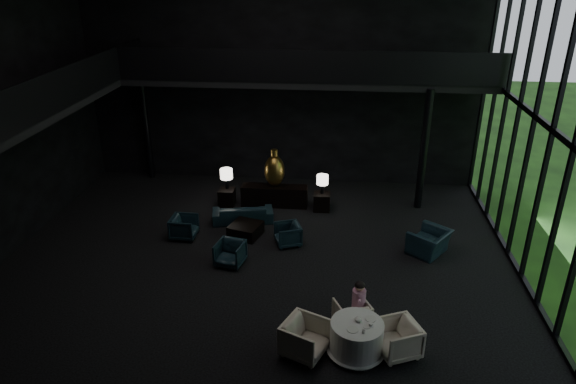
# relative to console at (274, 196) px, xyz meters

# --- Properties ---
(floor) EXTENTS (14.00, 12.00, 0.02)m
(floor) POSITION_rel_console_xyz_m (0.00, -3.65, -0.35)
(floor) COLOR black
(floor) RESTS_ON ground
(wall_back) EXTENTS (14.00, 0.04, 8.00)m
(wall_back) POSITION_rel_console_xyz_m (0.00, 2.35, 3.65)
(wall_back) COLOR black
(wall_back) RESTS_ON ground
(wall_front) EXTENTS (14.00, 0.04, 8.00)m
(wall_front) POSITION_rel_console_xyz_m (0.00, -9.65, 3.65)
(wall_front) COLOR black
(wall_front) RESTS_ON ground
(curtain_wall) EXTENTS (0.20, 12.00, 8.00)m
(curtain_wall) POSITION_rel_console_xyz_m (6.95, -3.65, 3.65)
(curtain_wall) COLOR black
(curtain_wall) RESTS_ON ground
(mezzanine_left) EXTENTS (2.00, 12.00, 0.25)m
(mezzanine_left) POSITION_rel_console_xyz_m (-6.00, -3.65, 3.65)
(mezzanine_left) COLOR black
(mezzanine_left) RESTS_ON wall_left
(mezzanine_back) EXTENTS (12.00, 2.00, 0.25)m
(mezzanine_back) POSITION_rel_console_xyz_m (1.00, 1.35, 3.65)
(mezzanine_back) COLOR black
(mezzanine_back) RESTS_ON wall_back
(railing_left) EXTENTS (0.06, 12.00, 1.00)m
(railing_left) POSITION_rel_console_xyz_m (-5.00, -3.65, 4.25)
(railing_left) COLOR black
(railing_left) RESTS_ON mezzanine_left
(railing_back) EXTENTS (12.00, 0.06, 1.00)m
(railing_back) POSITION_rel_console_xyz_m (1.00, 0.35, 4.25)
(railing_back) COLOR black
(railing_back) RESTS_ON mezzanine_back
(column_nw) EXTENTS (0.24, 0.24, 4.00)m
(column_nw) POSITION_rel_console_xyz_m (-5.00, 2.05, 1.65)
(column_nw) COLOR black
(column_nw) RESTS_ON floor
(column_ne) EXTENTS (0.24, 0.24, 4.00)m
(column_ne) POSITION_rel_console_xyz_m (4.80, 0.35, 1.65)
(column_ne) COLOR black
(column_ne) RESTS_ON floor
(console) EXTENTS (2.21, 0.50, 0.70)m
(console) POSITION_rel_console_xyz_m (0.00, 0.00, 0.00)
(console) COLOR black
(console) RESTS_ON floor
(bronze_urn) EXTENTS (0.67, 0.67, 1.26)m
(bronze_urn) POSITION_rel_console_xyz_m (-0.00, 0.08, 0.89)
(bronze_urn) COLOR #B57D36
(bronze_urn) RESTS_ON console
(side_table_left) EXTENTS (0.52, 0.52, 0.57)m
(side_table_left) POSITION_rel_console_xyz_m (-1.60, -0.13, -0.07)
(side_table_left) COLOR black
(side_table_left) RESTS_ON floor
(table_lamp_left) EXTENTS (0.41, 0.41, 0.69)m
(table_lamp_left) POSITION_rel_console_xyz_m (-1.60, -0.03, 0.72)
(table_lamp_left) COLOR black
(table_lamp_left) RESTS_ON side_table_left
(side_table_right) EXTENTS (0.53, 0.53, 0.59)m
(side_table_right) POSITION_rel_console_xyz_m (1.60, -0.18, -0.06)
(side_table_right) COLOR black
(side_table_right) RESTS_ON floor
(table_lamp_right) EXTENTS (0.38, 0.38, 0.64)m
(table_lamp_right) POSITION_rel_console_xyz_m (1.60, -0.16, 0.69)
(table_lamp_right) COLOR black
(table_lamp_right) RESTS_ON side_table_right
(sofa) EXTENTS (1.79, 0.85, 0.67)m
(sofa) POSITION_rel_console_xyz_m (-0.86, -1.24, -0.02)
(sofa) COLOR #172B39
(sofa) RESTS_ON floor
(lounge_armchair_west) EXTENTS (0.68, 0.72, 0.72)m
(lounge_armchair_west) POSITION_rel_console_xyz_m (-2.40, -2.46, 0.01)
(lounge_armchair_west) COLOR #1E3A45
(lounge_armchair_west) RESTS_ON floor
(lounge_armchair_east) EXTENTS (0.77, 0.79, 0.65)m
(lounge_armchair_east) POSITION_rel_console_xyz_m (0.70, -2.56, -0.03)
(lounge_armchair_east) COLOR #1D3742
(lounge_armchair_east) RESTS_ON floor
(lounge_armchair_south) EXTENTS (0.80, 0.76, 0.70)m
(lounge_armchair_south) POSITION_rel_console_xyz_m (-0.74, -3.80, -0.00)
(lounge_armchair_south) COLOR #11283A
(lounge_armchair_south) RESTS_ON floor
(window_armchair) EXTENTS (1.20, 1.28, 0.94)m
(window_armchair) POSITION_rel_console_xyz_m (4.70, -2.66, 0.12)
(window_armchair) COLOR #19354F
(window_armchair) RESTS_ON floor
(coffee_table) EXTENTS (1.07, 1.07, 0.38)m
(coffee_table) POSITION_rel_console_xyz_m (-0.60, -2.17, -0.16)
(coffee_table) COLOR black
(coffee_table) RESTS_ON floor
(dining_table) EXTENTS (1.25, 1.25, 0.75)m
(dining_table) POSITION_rel_console_xyz_m (2.58, -6.95, -0.02)
(dining_table) COLOR white
(dining_table) RESTS_ON floor
(dining_chair_north) EXTENTS (0.84, 0.82, 0.66)m
(dining_chair_north) POSITION_rel_console_xyz_m (2.50, -6.09, -0.02)
(dining_chair_north) COLOR silver
(dining_chair_north) RESTS_ON floor
(dining_chair_east) EXTENTS (1.07, 1.10, 0.88)m
(dining_chair_east) POSITION_rel_console_xyz_m (3.43, -6.89, 0.09)
(dining_chair_east) COLOR beige
(dining_chair_east) RESTS_ON floor
(dining_chair_west) EXTENTS (1.18, 1.21, 0.96)m
(dining_chair_west) POSITION_rel_console_xyz_m (1.51, -7.08, 0.13)
(dining_chair_west) COLOR silver
(dining_chair_west) RESTS_ON floor
(child) EXTENTS (0.31, 0.31, 0.65)m
(child) POSITION_rel_console_xyz_m (2.64, -5.97, 0.42)
(child) COLOR #E9A7B1
(child) RESTS_ON dining_chair_north
(plate_a) EXTENTS (0.29, 0.29, 0.01)m
(plate_a) POSITION_rel_console_xyz_m (2.47, -7.16, 0.41)
(plate_a) COLOR white
(plate_a) RESTS_ON dining_table
(plate_b) EXTENTS (0.25, 0.25, 0.02)m
(plate_b) POSITION_rel_console_xyz_m (2.85, -6.78, 0.41)
(plate_b) COLOR white
(plate_b) RESTS_ON dining_table
(saucer) EXTENTS (0.17, 0.17, 0.01)m
(saucer) POSITION_rel_console_xyz_m (2.76, -7.04, 0.40)
(saucer) COLOR white
(saucer) RESTS_ON dining_table
(coffee_cup) EXTENTS (0.09, 0.09, 0.07)m
(coffee_cup) POSITION_rel_console_xyz_m (2.85, -6.99, 0.44)
(coffee_cup) COLOR white
(coffee_cup) RESTS_ON saucer
(cereal_bowl) EXTENTS (0.16, 0.16, 0.08)m
(cereal_bowl) POSITION_rel_console_xyz_m (2.59, -6.86, 0.44)
(cereal_bowl) COLOR white
(cereal_bowl) RESTS_ON dining_table
(cream_pot) EXTENTS (0.07, 0.07, 0.07)m
(cream_pot) POSITION_rel_console_xyz_m (2.68, -7.23, 0.43)
(cream_pot) COLOR #99999E
(cream_pot) RESTS_ON dining_table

